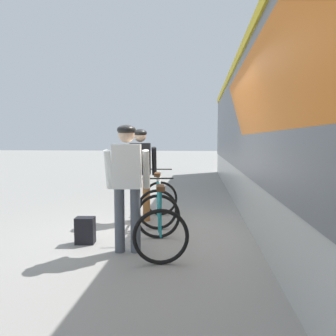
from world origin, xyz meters
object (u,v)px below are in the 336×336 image
Objects in this scene: bicycle_far_teal at (159,222)px; backpack_on_platform at (85,230)px; cyclist_far_in_white at (127,177)px; cyclist_near_in_dark at (141,166)px; train_car at (314,120)px; bicycle_near_white at (159,201)px.

bicycle_far_teal is 1.18m from backpack_on_platform.
cyclist_near_in_dark is at bearing 94.72° from cyclist_far_in_white.
bicycle_far_teal is 2.94× the size of backpack_on_platform.
train_car reaches higher than backpack_on_platform.
cyclist_near_in_dark reaches higher than bicycle_far_teal.
train_car is at bearing 24.47° from backpack_on_platform.
bicycle_near_white is 2.80× the size of backpack_on_platform.
train_car reaches higher than bicycle_far_teal.
backpack_on_platform is at bearing 171.85° from bicycle_far_teal.
cyclist_far_in_white is 1.15m from backpack_on_platform.
train_car is at bearing 17.44° from bicycle_near_white.
cyclist_far_in_white is 1.50× the size of bicycle_far_teal.
bicycle_far_teal is (0.21, -1.49, 0.00)m from bicycle_near_white.
cyclist_near_in_dark is (-3.47, -0.92, -0.91)m from train_car.
cyclist_far_in_white is (0.14, -1.65, 0.00)m from cyclist_near_in_dark.
train_car is 4.99m from backpack_on_platform.
bicycle_near_white is at bearing -162.56° from train_car.
bicycle_near_white is 1.64m from backpack_on_platform.
cyclist_far_in_white reaches higher than bicycle_near_white.
cyclist_near_in_dark is at bearing 61.98° from backpack_on_platform.
bicycle_far_teal is at bearing -82.11° from bicycle_near_white.
cyclist_near_in_dark is 1.50× the size of bicycle_far_teal.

